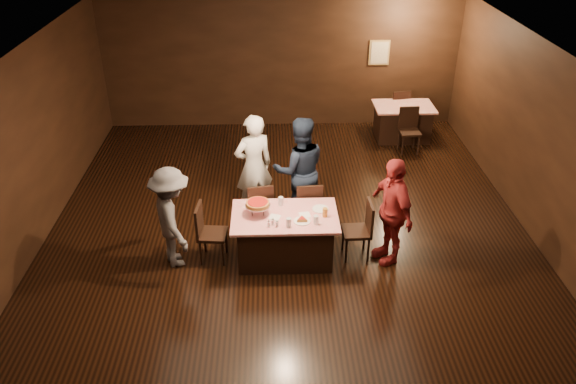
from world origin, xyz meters
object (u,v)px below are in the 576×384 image
at_px(chair_end_left, 213,233).
at_px(diner_navy_hoodie, 300,170).
at_px(chair_back_far, 397,108).
at_px(diner_white_jacket, 254,166).
at_px(diner_grey_knit, 172,218).
at_px(glass_front_right, 316,220).
at_px(glass_back, 281,201).
at_px(pizza_stand, 258,204).
at_px(glass_front_left, 289,222).
at_px(main_table, 285,236).
at_px(chair_end_right, 356,230).
at_px(plate_empty, 320,209).
at_px(glass_amber, 325,212).
at_px(back_table, 402,122).
at_px(chair_far_left, 259,206).
at_px(diner_red_shirt, 391,211).
at_px(chair_far_right, 308,206).
at_px(chair_back_near, 410,131).

xyz_separation_m(chair_end_left, diner_navy_hoodie, (1.38, 1.14, 0.46)).
bearing_deg(chair_back_far, chair_end_left, 42.96).
bearing_deg(diner_white_jacket, diner_grey_knit, 25.64).
relative_size(glass_front_right, glass_back, 1.00).
relative_size(chair_end_left, pizza_stand, 2.50).
xyz_separation_m(diner_white_jacket, glass_front_left, (0.53, -1.61, -0.09)).
bearing_deg(glass_back, main_table, -80.54).
xyz_separation_m(chair_end_right, diner_white_jacket, (-1.58, 1.31, 0.45)).
distance_m(plate_empty, glass_front_right, 0.42).
height_order(chair_back_far, glass_amber, chair_back_far).
bearing_deg(diner_grey_knit, back_table, -67.95).
bearing_deg(chair_far_left, diner_grey_knit, 22.58).
bearing_deg(diner_navy_hoodie, chair_far_left, 22.34).
bearing_deg(chair_end_right, glass_front_right, -70.73).
bearing_deg(chair_back_far, pizza_stand, 48.09).
relative_size(back_table, diner_red_shirt, 0.75).
height_order(chair_far_right, glass_front_right, chair_far_right).
distance_m(chair_far_left, diner_navy_hoodie, 0.91).
distance_m(chair_end_left, pizza_stand, 0.85).
relative_size(main_table, chair_back_near, 1.68).
bearing_deg(glass_front_left, chair_back_far, 62.97).
distance_m(diner_grey_knit, glass_front_right, 2.13).
bearing_deg(chair_far_right, chair_end_right, 128.31).
bearing_deg(pizza_stand, chair_back_near, 49.14).
relative_size(main_table, glass_back, 11.43).
relative_size(chair_end_left, glass_amber, 6.79).
relative_size(plate_empty, glass_amber, 1.79).
relative_size(diner_grey_knit, glass_front_right, 11.50).
xyz_separation_m(chair_back_near, chair_back_far, (0.00, 1.30, 0.00)).
relative_size(diner_grey_knit, glass_back, 11.50).
relative_size(chair_far_right, plate_empty, 3.80).
relative_size(back_table, glass_back, 9.29).
relative_size(diner_white_jacket, glass_front_left, 13.22).
bearing_deg(chair_back_far, chair_far_right, 51.62).
height_order(chair_back_far, diner_white_jacket, diner_white_jacket).
bearing_deg(diner_grey_knit, chair_back_near, -72.82).
distance_m(chair_back_far, diner_navy_hoodie, 4.60).
relative_size(diner_grey_knit, pizza_stand, 4.24).
xyz_separation_m(chair_back_near, glass_back, (-2.80, -3.39, 0.37)).
distance_m(chair_back_far, glass_front_right, 5.73).
relative_size(diner_white_jacket, glass_front_right, 13.22).
height_order(chair_back_far, glass_front_left, chair_back_far).
bearing_deg(chair_back_far, chair_end_right, 62.32).
bearing_deg(diner_white_jacket, glass_back, 89.52).
distance_m(chair_far_left, glass_back, 0.68).
xyz_separation_m(chair_back_near, diner_grey_knit, (-4.42, -3.75, 0.33)).
distance_m(chair_far_left, chair_end_right, 1.68).
relative_size(main_table, diner_white_jacket, 0.86).
bearing_deg(chair_far_left, chair_far_right, 169.90).
height_order(diner_red_shirt, glass_amber, diner_red_shirt).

